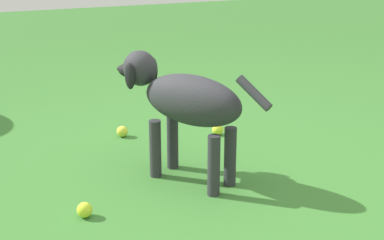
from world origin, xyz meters
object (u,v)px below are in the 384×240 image
(dog, at_px, (183,100))
(tennis_ball_3, at_px, (122,131))
(tennis_ball_1, at_px, (85,210))
(tennis_ball_2, at_px, (218,130))

(dog, relative_size, tennis_ball_3, 12.11)
(tennis_ball_1, xyz_separation_m, tennis_ball_3, (0.45, 0.88, 0.00))
(dog, xyz_separation_m, tennis_ball_1, (-0.54, -0.19, -0.36))
(dog, distance_m, tennis_ball_2, 0.74)
(tennis_ball_2, relative_size, tennis_ball_3, 1.00)
(dog, xyz_separation_m, tennis_ball_2, (0.43, 0.47, -0.36))
(tennis_ball_2, xyz_separation_m, tennis_ball_3, (-0.52, 0.21, 0.00))
(tennis_ball_1, bearing_deg, dog, 19.57)
(dog, bearing_deg, tennis_ball_1, 81.56)
(tennis_ball_2, bearing_deg, tennis_ball_3, 158.35)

